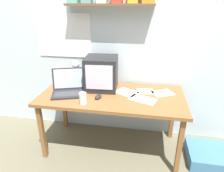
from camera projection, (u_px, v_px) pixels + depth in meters
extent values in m
plane|color=#6A654D|center=(112.00, 146.00, 2.48)|extent=(12.00, 12.00, 0.00)
cube|color=silver|center=(118.00, 34.00, 2.36)|extent=(5.60, 0.06, 2.60)
cube|color=white|center=(64.00, 36.00, 2.44)|extent=(0.68, 0.01, 0.53)
cube|color=brown|center=(110.00, 5.00, 2.14)|extent=(0.97, 0.18, 0.02)
cube|color=brown|center=(112.00, 96.00, 2.21)|extent=(1.57, 0.75, 0.03)
cube|color=brown|center=(42.00, 132.00, 2.18)|extent=(0.04, 0.05, 0.67)
cube|color=brown|center=(179.00, 147.00, 1.95)|extent=(0.04, 0.05, 0.67)
cube|color=brown|center=(64.00, 105.00, 2.74)|extent=(0.04, 0.05, 0.67)
cube|color=brown|center=(173.00, 115.00, 2.51)|extent=(0.04, 0.05, 0.67)
cube|color=#232326|center=(101.00, 73.00, 2.29)|extent=(0.38, 0.37, 0.38)
cube|color=silver|center=(99.00, 78.00, 2.12)|extent=(0.29, 0.03, 0.27)
cube|color=#232326|center=(69.00, 94.00, 2.19)|extent=(0.41, 0.34, 0.02)
cube|color=#38383A|center=(68.00, 94.00, 2.17)|extent=(0.33, 0.22, 0.00)
cube|color=#232326|center=(68.00, 78.00, 2.28)|extent=(0.36, 0.17, 0.24)
cube|color=#A8B9D7|center=(68.00, 78.00, 2.28)|extent=(0.32, 0.16, 0.21)
cylinder|color=white|center=(77.00, 82.00, 2.51)|extent=(0.13, 0.13, 0.01)
cylinder|color=white|center=(77.00, 73.00, 2.46)|extent=(0.02, 0.02, 0.24)
sphere|color=white|center=(76.00, 65.00, 2.36)|extent=(0.09, 0.09, 0.09)
cylinder|color=white|center=(83.00, 98.00, 1.97)|extent=(0.07, 0.07, 0.12)
cylinder|color=yellow|center=(83.00, 100.00, 1.98)|extent=(0.06, 0.06, 0.09)
ellipsoid|color=#232326|center=(98.00, 97.00, 2.11)|extent=(0.07, 0.11, 0.03)
cube|color=white|center=(145.00, 91.00, 2.27)|extent=(0.19, 0.15, 0.00)
cube|color=white|center=(163.00, 93.00, 2.23)|extent=(0.28, 0.25, 0.00)
cube|color=white|center=(127.00, 92.00, 2.25)|extent=(0.30, 0.27, 0.00)
cube|color=white|center=(143.00, 99.00, 2.09)|extent=(0.31, 0.25, 0.00)
cube|color=teal|center=(207.00, 155.00, 2.23)|extent=(0.43, 0.43, 0.14)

